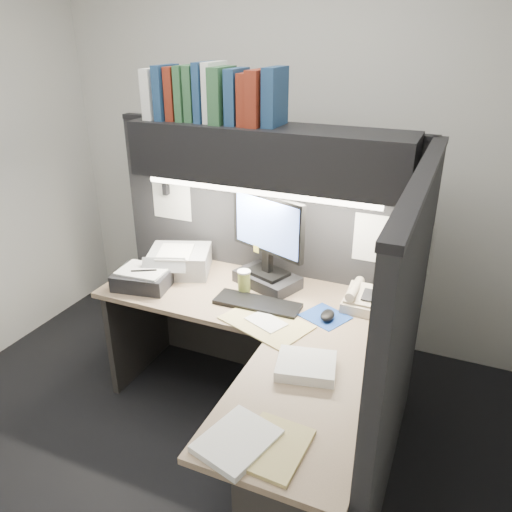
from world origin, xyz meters
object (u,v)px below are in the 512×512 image
keyboard (257,304)px  telephone (366,300)px  coffee_cup (244,283)px  monitor (267,251)px  overhead_shelf (268,154)px  printer (180,261)px  notebook_stack (144,278)px  desk (265,413)px

keyboard → telephone: bearing=19.9°
telephone → coffee_cup: (-0.67, -0.11, 0.02)m
monitor → telephone: monitor is taller
overhead_shelf → printer: size_ratio=4.29×
printer → notebook_stack: 0.27m
desk → monitor: (-0.28, 0.72, 0.51)m
overhead_shelf → coffee_cup: (-0.06, -0.18, -0.70)m
overhead_shelf → notebook_stack: size_ratio=4.94×
monitor → telephone: (0.59, -0.04, -0.17)m
overhead_shelf → printer: overhead_shelf is taller
notebook_stack → monitor: bearing=23.7°
telephone → printer: (-1.16, -0.01, 0.03)m
overhead_shelf → monitor: size_ratio=2.80×
overhead_shelf → notebook_stack: (-0.64, -0.33, -0.72)m
desk → keyboard: size_ratio=3.57×
desk → overhead_shelf: bearing=111.8°
notebook_stack → keyboard: bearing=3.8°
overhead_shelf → telephone: (0.61, -0.07, -0.72)m
coffee_cup → telephone: bearing=9.2°
coffee_cup → monitor: bearing=60.2°
monitor → notebook_stack: monitor is taller
coffee_cup → keyboard: bearing=-38.3°
keyboard → coffee_cup: coffee_cup is taller
desk → overhead_shelf: size_ratio=1.10×
keyboard → telephone: telephone is taller
desk → notebook_stack: size_ratio=5.42×
keyboard → notebook_stack: size_ratio=1.52×
printer → notebook_stack: size_ratio=1.15×
monitor → keyboard: size_ratio=1.16×
printer → notebook_stack: printer is taller
monitor → keyboard: 0.32m
desk → keyboard: keyboard is taller
keyboard → telephone: (0.55, 0.21, 0.03)m
keyboard → telephone: size_ratio=2.03×
desk → coffee_cup: coffee_cup is taller
overhead_shelf → monitor: (0.02, -0.04, -0.55)m
telephone → printer: bearing=-178.0°
desk → keyboard: 0.61m
overhead_shelf → coffee_cup: 0.73m
monitor → coffee_cup: size_ratio=4.18×
telephone → monitor: bearing=178.2°
desk → printer: (-0.85, 0.67, 0.36)m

